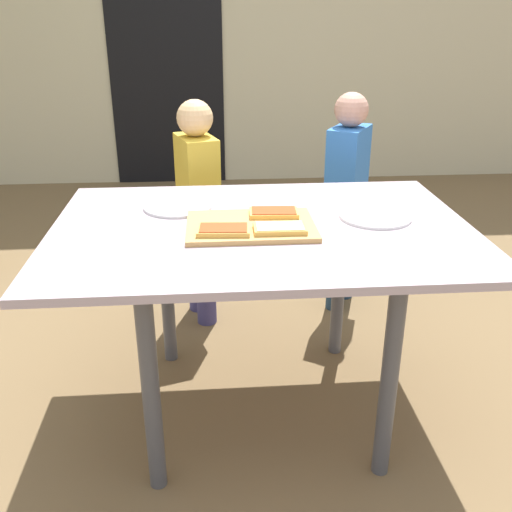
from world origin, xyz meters
TOP-DOWN VIEW (x-y plane):
  - ground_plane at (0.00, 0.00)m, footprint 16.00×16.00m
  - house_door at (-0.49, 3.08)m, footprint 0.90×0.02m
  - dining_table at (0.00, 0.00)m, footprint 1.35×0.94m
  - cutting_board at (-0.04, -0.03)m, footprint 0.41×0.29m
  - pizza_slice_near_right at (0.05, -0.10)m, footprint 0.16×0.10m
  - pizza_slice_far_right at (0.04, 0.05)m, footprint 0.16×0.10m
  - pizza_slice_near_left at (-0.13, -0.10)m, footprint 0.17×0.10m
  - plate_white_left at (-0.28, 0.20)m, footprint 0.24×0.24m
  - plate_white_right at (0.38, 0.04)m, footprint 0.24×0.24m
  - child_left at (-0.22, 0.71)m, footprint 0.20×0.27m
  - child_right at (0.47, 0.80)m, footprint 0.24×0.28m

SIDE VIEW (x-z plane):
  - ground_plane at x=0.00m, z-range 0.00..0.00m
  - child_left at x=-0.22m, z-range 0.07..1.08m
  - child_right at x=0.47m, z-range 0.07..1.10m
  - dining_table at x=0.00m, z-range 0.28..1.00m
  - plate_white_left at x=-0.28m, z-range 0.72..0.73m
  - plate_white_right at x=0.38m, z-range 0.72..0.73m
  - cutting_board at x=-0.04m, z-range 0.72..0.73m
  - pizza_slice_near_right at x=0.05m, z-range 0.73..0.75m
  - pizza_slice_far_right at x=0.04m, z-range 0.73..0.75m
  - pizza_slice_near_left at x=-0.13m, z-range 0.73..0.75m
  - house_door at x=-0.49m, z-range 0.00..2.00m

